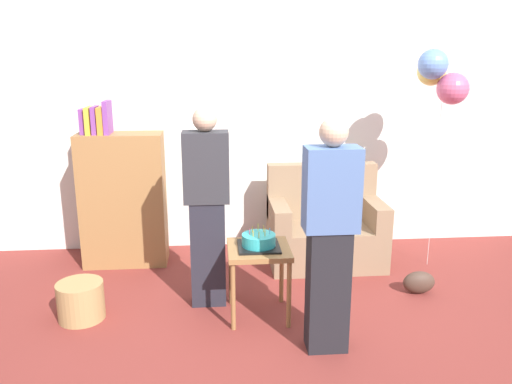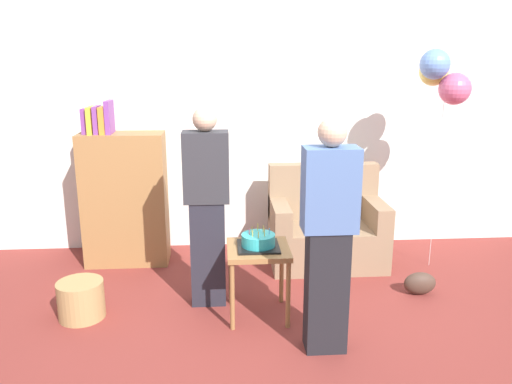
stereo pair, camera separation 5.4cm
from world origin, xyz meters
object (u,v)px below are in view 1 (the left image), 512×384
object	(u,v)px
bookshelf	(123,197)
handbag	(419,282)
birthday_cake	(259,241)
couch	(325,229)
side_table	(259,258)
wicker_basket	(81,301)
person_holding_cake	(330,236)
person_blowing_candles	(207,207)
balloon_bunch	(440,76)

from	to	relation	value
bookshelf	handbag	xyz separation A→B (m)	(2.65, -0.92, -0.58)
bookshelf	birthday_cake	bearing A→B (deg)	-44.10
couch	side_table	distance (m)	1.31
bookshelf	wicker_basket	bearing A→B (deg)	-98.65
person_holding_cake	couch	bearing A→B (deg)	-108.53
couch	person_blowing_candles	world-z (taller)	person_blowing_candles
person_holding_cake	person_blowing_candles	bearing A→B (deg)	-49.72
person_holding_cake	wicker_basket	bearing A→B (deg)	-24.26
couch	person_blowing_candles	bearing A→B (deg)	-145.09
person_holding_cake	wicker_basket	xyz separation A→B (m)	(-1.83, 0.57, -0.68)
bookshelf	person_blowing_candles	world-z (taller)	person_blowing_candles
bookshelf	side_table	xyz separation A→B (m)	(1.22, -1.19, -0.19)
side_table	wicker_basket	distance (m)	1.44
handbag	balloon_bunch	world-z (taller)	balloon_bunch
bookshelf	balloon_bunch	xyz separation A→B (m)	(2.93, -0.33, 1.15)
couch	birthday_cake	bearing A→B (deg)	-125.48
handbag	balloon_bunch	size ratio (longest dim) A/B	0.14
couch	wicker_basket	size ratio (longest dim) A/B	3.06
bookshelf	person_blowing_candles	size ratio (longest dim) A/B	0.99
bookshelf	handbag	bearing A→B (deg)	-19.11
person_blowing_candles	handbag	size ratio (longest dim) A/B	5.82
side_table	person_blowing_candles	bearing A→B (deg)	147.05
birthday_cake	handbag	distance (m)	1.54
couch	bookshelf	world-z (taller)	bookshelf
bookshelf	couch	bearing A→B (deg)	-3.73
side_table	birthday_cake	xyz separation A→B (m)	(0.00, 0.00, 0.14)
person_holding_cake	handbag	bearing A→B (deg)	-148.87
birthday_cake	handbag	bearing A→B (deg)	10.67
balloon_bunch	side_table	bearing A→B (deg)	-153.46
balloon_bunch	birthday_cake	bearing A→B (deg)	-153.46
couch	person_holding_cake	size ratio (longest dim) A/B	0.67
wicker_basket	person_blowing_candles	bearing A→B (deg)	11.06
side_table	birthday_cake	distance (m)	0.14
person_blowing_candles	birthday_cake	bearing A→B (deg)	-26.96
handbag	bookshelf	bearing A→B (deg)	160.89
person_holding_cake	balloon_bunch	size ratio (longest dim) A/B	0.79
couch	balloon_bunch	bearing A→B (deg)	-11.89
person_blowing_candles	bookshelf	bearing A→B (deg)	137.69
couch	birthday_cake	distance (m)	1.33
bookshelf	person_blowing_candles	distance (m)	1.25
person_blowing_candles	wicker_basket	distance (m)	1.23
couch	bookshelf	distance (m)	2.01
person_blowing_candles	person_holding_cake	bearing A→B (deg)	-36.78
birthday_cake	balloon_bunch	world-z (taller)	balloon_bunch
bookshelf	person_holding_cake	bearing A→B (deg)	-45.67
side_table	balloon_bunch	bearing A→B (deg)	26.54
person_blowing_candles	couch	bearing A→B (deg)	40.90
side_table	handbag	xyz separation A→B (m)	(1.42, 0.27, -0.39)
birthday_cake	wicker_basket	world-z (taller)	birthday_cake
person_blowing_candles	handbag	distance (m)	1.96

